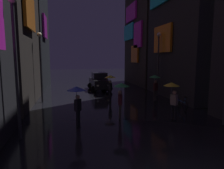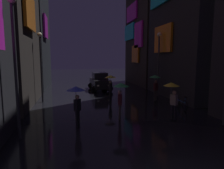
{
  "view_description": "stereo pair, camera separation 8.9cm",
  "coord_description": "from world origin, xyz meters",
  "px_view_note": "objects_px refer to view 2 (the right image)",
  "views": [
    {
      "loc": [
        -2.87,
        -2.97,
        3.48
      ],
      "look_at": [
        0.0,
        10.34,
        1.66
      ],
      "focal_mm": 32.0,
      "sensor_mm": 36.0,
      "label": 1
    },
    {
      "loc": [
        -2.78,
        -2.98,
        3.48
      ],
      "look_at": [
        0.0,
        10.34,
        1.66
      ],
      "focal_mm": 32.0,
      "sensor_mm": 36.0,
      "label": 2
    }
  ],
  "objects_px": {
    "pedestrian_foreground_left_yellow": "(110,81)",
    "pedestrian_foreground_right_green": "(155,81)",
    "streetlamp_left_far": "(41,59)",
    "streetlamp_left_near": "(15,53)",
    "car_distant": "(100,82)",
    "pedestrian_far_right_green": "(121,91)",
    "bicycle_parked_at_storefront": "(181,103)",
    "streetlamp_right_far": "(159,57)",
    "pedestrian_midstreet_left_yellow": "(172,90)",
    "pedestrian_midstreet_centre_blue": "(76,95)"
  },
  "relations": [
    {
      "from": "pedestrian_foreground_left_yellow",
      "to": "pedestrian_foreground_right_green",
      "type": "xyz_separation_m",
      "value": [
        3.56,
        -0.67,
        0.0
      ]
    },
    {
      "from": "streetlamp_left_far",
      "to": "streetlamp_left_near",
      "type": "bearing_deg",
      "value": -90.0
    },
    {
      "from": "car_distant",
      "to": "streetlamp_left_near",
      "type": "xyz_separation_m",
      "value": [
        -5.33,
        -12.51,
        2.77
      ]
    },
    {
      "from": "pedestrian_far_right_green",
      "to": "car_distant",
      "type": "bearing_deg",
      "value": 87.89
    },
    {
      "from": "bicycle_parked_at_storefront",
      "to": "streetlamp_right_far",
      "type": "distance_m",
      "value": 5.67
    },
    {
      "from": "pedestrian_midstreet_left_yellow",
      "to": "bicycle_parked_at_storefront",
      "type": "distance_m",
      "value": 2.98
    },
    {
      "from": "pedestrian_far_right_green",
      "to": "pedestrian_midstreet_centre_blue",
      "type": "relative_size",
      "value": 1.0
    },
    {
      "from": "pedestrian_foreground_left_yellow",
      "to": "streetlamp_left_near",
      "type": "height_order",
      "value": "streetlamp_left_near"
    },
    {
      "from": "car_distant",
      "to": "streetlamp_left_near",
      "type": "relative_size",
      "value": 0.7
    },
    {
      "from": "pedestrian_midstreet_centre_blue",
      "to": "car_distant",
      "type": "distance_m",
      "value": 12.01
    },
    {
      "from": "bicycle_parked_at_storefront",
      "to": "car_distant",
      "type": "bearing_deg",
      "value": 114.7
    },
    {
      "from": "pedestrian_far_right_green",
      "to": "pedestrian_foreground_left_yellow",
      "type": "height_order",
      "value": "same"
    },
    {
      "from": "pedestrian_midstreet_centre_blue",
      "to": "streetlamp_right_far",
      "type": "distance_m",
      "value": 10.48
    },
    {
      "from": "bicycle_parked_at_storefront",
      "to": "streetlamp_right_far",
      "type": "height_order",
      "value": "streetlamp_right_far"
    },
    {
      "from": "streetlamp_left_near",
      "to": "streetlamp_left_far",
      "type": "relative_size",
      "value": 1.11
    },
    {
      "from": "pedestrian_midstreet_centre_blue",
      "to": "pedestrian_foreground_left_yellow",
      "type": "height_order",
      "value": "same"
    },
    {
      "from": "bicycle_parked_at_storefront",
      "to": "pedestrian_midstreet_left_yellow",
      "type": "bearing_deg",
      "value": -132.34
    },
    {
      "from": "pedestrian_midstreet_left_yellow",
      "to": "streetlamp_left_near",
      "type": "distance_m",
      "value": 8.14
    },
    {
      "from": "pedestrian_far_right_green",
      "to": "bicycle_parked_at_storefront",
      "type": "relative_size",
      "value": 1.17
    },
    {
      "from": "pedestrian_foreground_left_yellow",
      "to": "bicycle_parked_at_storefront",
      "type": "distance_m",
      "value": 5.66
    },
    {
      "from": "pedestrian_midstreet_left_yellow",
      "to": "car_distant",
      "type": "xyz_separation_m",
      "value": [
        -2.46,
        11.27,
        -0.74
      ]
    },
    {
      "from": "pedestrian_midstreet_left_yellow",
      "to": "pedestrian_midstreet_centre_blue",
      "type": "bearing_deg",
      "value": -176.05
    },
    {
      "from": "streetlamp_left_near",
      "to": "pedestrian_midstreet_centre_blue",
      "type": "bearing_deg",
      "value": 19.35
    },
    {
      "from": "pedestrian_midstreet_centre_blue",
      "to": "pedestrian_foreground_right_green",
      "type": "bearing_deg",
      "value": 38.9
    },
    {
      "from": "pedestrian_midstreet_centre_blue",
      "to": "pedestrian_far_right_green",
      "type": "bearing_deg",
      "value": 19.45
    },
    {
      "from": "pedestrian_foreground_left_yellow",
      "to": "pedestrian_midstreet_left_yellow",
      "type": "height_order",
      "value": "same"
    },
    {
      "from": "pedestrian_midstreet_left_yellow",
      "to": "car_distant",
      "type": "relative_size",
      "value": 0.5
    },
    {
      "from": "pedestrian_far_right_green",
      "to": "streetlamp_left_far",
      "type": "xyz_separation_m",
      "value": [
        -4.93,
        5.68,
        1.72
      ]
    },
    {
      "from": "pedestrian_foreground_left_yellow",
      "to": "pedestrian_midstreet_left_yellow",
      "type": "distance_m",
      "value": 6.01
    },
    {
      "from": "streetlamp_left_near",
      "to": "streetlamp_right_far",
      "type": "relative_size",
      "value": 1.04
    },
    {
      "from": "pedestrian_far_right_green",
      "to": "car_distant",
      "type": "relative_size",
      "value": 0.5
    },
    {
      "from": "pedestrian_far_right_green",
      "to": "bicycle_parked_at_storefront",
      "type": "xyz_separation_m",
      "value": [
        4.67,
        1.48,
        -1.28
      ]
    },
    {
      "from": "bicycle_parked_at_storefront",
      "to": "streetlamp_left_far",
      "type": "bearing_deg",
      "value": 156.4
    },
    {
      "from": "car_distant",
      "to": "pedestrian_foreground_left_yellow",
      "type": "bearing_deg",
      "value": -89.84
    },
    {
      "from": "streetlamp_left_near",
      "to": "pedestrian_midstreet_left_yellow",
      "type": "bearing_deg",
      "value": 9.01
    },
    {
      "from": "pedestrian_midstreet_left_yellow",
      "to": "streetlamp_right_far",
      "type": "bearing_deg",
      "value": 71.64
    },
    {
      "from": "pedestrian_far_right_green",
      "to": "pedestrian_midstreet_centre_blue",
      "type": "bearing_deg",
      "value": -160.55
    },
    {
      "from": "car_distant",
      "to": "streetlamp_left_near",
      "type": "distance_m",
      "value": 13.87
    },
    {
      "from": "pedestrian_midstreet_centre_blue",
      "to": "streetlamp_left_far",
      "type": "distance_m",
      "value": 7.21
    },
    {
      "from": "bicycle_parked_at_storefront",
      "to": "streetlamp_left_far",
      "type": "relative_size",
      "value": 0.34
    },
    {
      "from": "bicycle_parked_at_storefront",
      "to": "streetlamp_left_near",
      "type": "height_order",
      "value": "streetlamp_left_near"
    },
    {
      "from": "pedestrian_foreground_left_yellow",
      "to": "pedestrian_midstreet_left_yellow",
      "type": "xyz_separation_m",
      "value": [
        2.44,
        -5.5,
        0.0
      ]
    },
    {
      "from": "pedestrian_foreground_right_green",
      "to": "car_distant",
      "type": "bearing_deg",
      "value": 119.06
    },
    {
      "from": "streetlamp_left_near",
      "to": "pedestrian_foreground_left_yellow",
      "type": "bearing_deg",
      "value": 51.55
    },
    {
      "from": "pedestrian_midstreet_centre_blue",
      "to": "streetlamp_left_near",
      "type": "distance_m",
      "value": 3.31
    },
    {
      "from": "streetlamp_left_near",
      "to": "streetlamp_left_far",
      "type": "distance_m",
      "value": 7.42
    },
    {
      "from": "pedestrian_foreground_left_yellow",
      "to": "streetlamp_right_far",
      "type": "xyz_separation_m",
      "value": [
        4.66,
        1.17,
        1.89
      ]
    },
    {
      "from": "streetlamp_right_far",
      "to": "pedestrian_far_right_green",
      "type": "bearing_deg",
      "value": -129.43
    },
    {
      "from": "pedestrian_midstreet_centre_blue",
      "to": "pedestrian_foreground_left_yellow",
      "type": "xyz_separation_m",
      "value": [
        2.87,
        5.86,
        0.0
      ]
    },
    {
      "from": "pedestrian_midstreet_centre_blue",
      "to": "streetlamp_right_far",
      "type": "height_order",
      "value": "streetlamp_right_far"
    }
  ]
}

